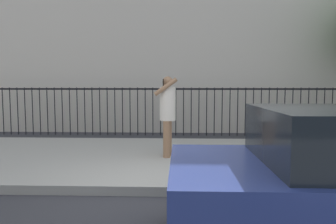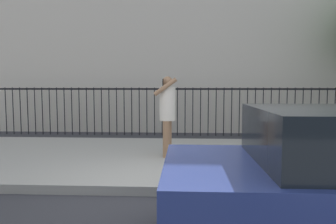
{
  "view_description": "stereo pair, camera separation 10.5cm",
  "coord_description": "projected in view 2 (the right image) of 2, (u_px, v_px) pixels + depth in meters",
  "views": [
    {
      "loc": [
        0.25,
        -4.65,
        1.67
      ],
      "look_at": [
        -0.0,
        2.38,
        1.08
      ],
      "focal_mm": 34.03,
      "sensor_mm": 36.0,
      "label": 1
    },
    {
      "loc": [
        0.36,
        -4.64,
        1.67
      ],
      "look_at": [
        -0.0,
        2.38,
        1.08
      ],
      "focal_mm": 34.03,
      "sensor_mm": 36.0,
      "label": 2
    }
  ],
  "objects": [
    {
      "name": "sidewalk",
      "position": [
        168.0,
        158.0,
        6.96
      ],
      "size": [
        28.0,
        4.4,
        0.15
      ],
      "primitive_type": "cube",
      "color": "#9E9B93",
      "rests_on": "ground"
    },
    {
      "name": "ground_plane",
      "position": [
        160.0,
        197.0,
        4.78
      ],
      "size": [
        60.0,
        60.0,
        0.0
      ],
      "primitive_type": "plane",
      "color": "#333338"
    },
    {
      "name": "iron_fence",
      "position": [
        174.0,
        105.0,
        10.57
      ],
      "size": [
        12.03,
        0.04,
        1.6
      ],
      "color": "black",
      "rests_on": "ground"
    },
    {
      "name": "pedestrian_on_phone",
      "position": [
        168.0,
        110.0,
        6.78
      ],
      "size": [
        0.5,
        0.69,
        1.71
      ],
      "color": "#936B4C",
      "rests_on": "sidewalk"
    }
  ]
}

